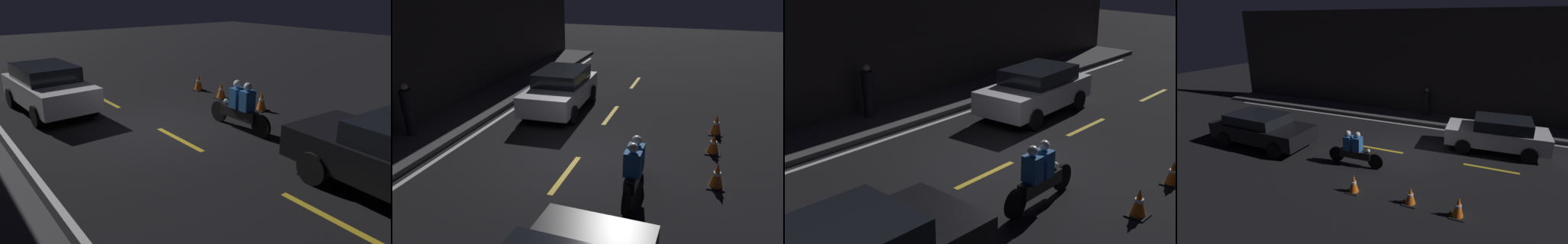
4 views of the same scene
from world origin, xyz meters
TOP-DOWN VIEW (x-y plane):
  - ground_plane at (0.00, 0.00)m, footprint 56.00×56.00m
  - raised_curb at (0.00, 4.78)m, footprint 28.00×1.89m
  - building_front at (0.00, 5.87)m, footprint 28.00×0.30m
  - lane_dash_c at (-1.00, 0.00)m, footprint 2.00×0.14m
  - lane_dash_d at (3.50, 0.00)m, footprint 2.00×0.14m
  - lane_dash_e at (8.00, 0.00)m, footprint 2.00×0.14m
  - lane_solid_kerb at (0.00, 3.58)m, footprint 25.20×0.14m
  - sedan_white at (3.55, 1.89)m, footprint 4.13×2.03m
  - motorcycle at (-1.39, -1.78)m, footprint 2.29×0.37m
  - traffic_cone_near at (-0.48, -3.56)m, footprint 0.41×0.41m
  - traffic_cone_mid at (1.40, -3.47)m, footprint 0.43×0.43m
  - pedestrian at (-0.37, 5.16)m, footprint 0.34×0.34m

SIDE VIEW (x-z plane):
  - ground_plane at x=0.00m, z-range 0.00..0.00m
  - lane_solid_kerb at x=0.00m, z-range 0.00..0.01m
  - lane_dash_c at x=-1.00m, z-range 0.00..0.01m
  - lane_dash_d at x=3.50m, z-range 0.00..0.01m
  - lane_dash_e at x=8.00m, z-range 0.00..0.01m
  - raised_curb at x=0.00m, z-range 0.00..0.16m
  - traffic_cone_mid at x=1.40m, z-range -0.01..0.55m
  - traffic_cone_near at x=-0.48m, z-range -0.01..0.60m
  - motorcycle at x=-1.39m, z-range -0.05..1.33m
  - sedan_white at x=3.55m, z-range 0.05..1.51m
  - pedestrian at x=-0.37m, z-range 0.17..1.76m
  - building_front at x=0.00m, z-range 0.00..5.95m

